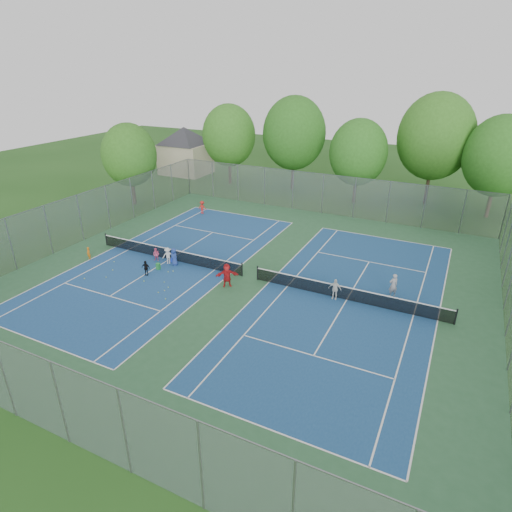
{
  "coord_description": "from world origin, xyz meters",
  "views": [
    {
      "loc": [
        12.31,
        -23.96,
        13.93
      ],
      "look_at": [
        0.0,
        1.0,
        1.3
      ],
      "focal_mm": 30.0,
      "sensor_mm": 36.0,
      "label": 1
    }
  ],
  "objects": [
    {
      "name": "house",
      "position": [
        -22.0,
        24.0,
        4.21
      ],
      "size": [
        11.03,
        11.03,
        7.3
      ],
      "color": "#B7A88C",
      "rests_on": "ground"
    },
    {
      "name": "court_right",
      "position": [
        7.0,
        0.0,
        0.02
      ],
      "size": [
        10.97,
        23.77,
        0.01
      ],
      "primitive_type": "cube",
      "color": "navy",
      "rests_on": "court_pad"
    },
    {
      "name": "fence_west",
      "position": [
        -16.0,
        0.0,
        2.0
      ],
      "size": [
        0.1,
        32.0,
        4.0
      ],
      "primitive_type": "cube",
      "rotation": [
        0.0,
        0.0,
        1.57
      ],
      "color": "gray",
      "rests_on": "ground"
    },
    {
      "name": "tennis_ball_9",
      "position": [
        -9.14,
        -4.51,
        0.03
      ],
      "size": [
        0.07,
        0.07,
        0.07
      ],
      "primitive_type": "sphere",
      "color": "#B4C92E",
      "rests_on": "ground"
    },
    {
      "name": "tennis_ball_8",
      "position": [
        -4.22,
        -4.24,
        0.03
      ],
      "size": [
        0.07,
        0.07,
        0.07
      ],
      "primitive_type": "sphere",
      "color": "yellow",
      "rests_on": "ground"
    },
    {
      "name": "net_left",
      "position": [
        -7.0,
        0.0,
        0.46
      ],
      "size": [
        12.87,
        0.1,
        0.91
      ],
      "primitive_type": "cube",
      "color": "black",
      "rests_on": "ground"
    },
    {
      "name": "student_a",
      "position": [
        -12.55,
        -2.73,
        0.52
      ],
      "size": [
        0.43,
        0.34,
        1.03
      ],
      "primitive_type": "imported",
      "rotation": [
        0.0,
        0.0,
        -0.27
      ],
      "color": "orange",
      "rests_on": "ground"
    },
    {
      "name": "instructor",
      "position": [
        9.5,
        1.78,
        0.82
      ],
      "size": [
        0.71,
        0.67,
        1.63
      ],
      "primitive_type": "imported",
      "rotation": [
        0.0,
        0.0,
        3.8
      ],
      "color": "#9C9C9F",
      "rests_on": "ground"
    },
    {
      "name": "ground",
      "position": [
        0.0,
        0.0,
        0.0
      ],
      "size": [
        120.0,
        120.0,
        0.0
      ],
      "primitive_type": "plane",
      "color": "#214D18",
      "rests_on": "ground"
    },
    {
      "name": "fence_north",
      "position": [
        0.0,
        16.0,
        2.0
      ],
      "size": [
        32.0,
        0.1,
        4.0
      ],
      "primitive_type": "cube",
      "color": "gray",
      "rests_on": "ground"
    },
    {
      "name": "student_d",
      "position": [
        -6.85,
        -2.9,
        0.57
      ],
      "size": [
        0.7,
        0.38,
        1.13
      ],
      "primitive_type": "imported",
      "rotation": [
        0.0,
        0.0,
        0.16
      ],
      "color": "black",
      "rests_on": "ground"
    },
    {
      "name": "student_c",
      "position": [
        -6.62,
        -0.6,
        0.65
      ],
      "size": [
        0.97,
        0.8,
        1.3
      ],
      "primitive_type": "imported",
      "rotation": [
        0.0,
        0.0,
        0.45
      ],
      "color": "silver",
      "rests_on": "ground"
    },
    {
      "name": "tennis_ball_10",
      "position": [
        -4.28,
        -3.76,
        0.03
      ],
      "size": [
        0.07,
        0.07,
        0.07
      ],
      "primitive_type": "sphere",
      "color": "#C2E936",
      "rests_on": "ground"
    },
    {
      "name": "court_left",
      "position": [
        -7.0,
        0.0,
        0.02
      ],
      "size": [
        10.97,
        23.77,
        0.01
      ],
      "primitive_type": "cube",
      "color": "navy",
      "rests_on": "court_pad"
    },
    {
      "name": "court_pad",
      "position": [
        0.0,
        0.0,
        0.01
      ],
      "size": [
        32.0,
        32.0,
        0.01
      ],
      "primitive_type": "cube",
      "color": "#2A5935",
      "rests_on": "ground"
    },
    {
      "name": "tennis_ball_7",
      "position": [
        -9.55,
        -3.41,
        0.03
      ],
      "size": [
        0.07,
        0.07,
        0.07
      ],
      "primitive_type": "sphere",
      "color": "#D4ED37",
      "rests_on": "ground"
    },
    {
      "name": "child_far_baseline",
      "position": [
        -10.71,
        10.5,
        0.66
      ],
      "size": [
        0.88,
        0.54,
        1.31
      ],
      "primitive_type": "imported",
      "rotation": [
        0.0,
        0.0,
        3.21
      ],
      "color": "red",
      "rests_on": "ground"
    },
    {
      "name": "tennis_ball_3",
      "position": [
        -10.48,
        -2.28,
        0.03
      ],
      "size": [
        0.07,
        0.07,
        0.07
      ],
      "primitive_type": "sphere",
      "color": "#CFF138",
      "rests_on": "ground"
    },
    {
      "name": "ball_hopper",
      "position": [
        -6.67,
        -1.77,
        0.25
      ],
      "size": [
        0.26,
        0.26,
        0.49
      ],
      "primitive_type": "cube",
      "rotation": [
        0.0,
        0.0,
        0.02
      ],
      "color": "green",
      "rests_on": "ground"
    },
    {
      "name": "tree_nc",
      "position": [
        2.0,
        21.0,
        5.39
      ],
      "size": [
        6.0,
        6.0,
        8.85
      ],
      "color": "#443326",
      "rests_on": "ground"
    },
    {
      "name": "fence_south",
      "position": [
        0.0,
        -16.0,
        2.0
      ],
      "size": [
        32.0,
        0.1,
        4.0
      ],
      "primitive_type": "cube",
      "color": "gray",
      "rests_on": "ground"
    },
    {
      "name": "tennis_ball_5",
      "position": [
        -4.45,
        -4.61,
        0.03
      ],
      "size": [
        0.07,
        0.07,
        0.07
      ],
      "primitive_type": "sphere",
      "color": "yellow",
      "rests_on": "ground"
    },
    {
      "name": "tennis_ball_4",
      "position": [
        -10.36,
        -5.33,
        0.03
      ],
      "size": [
        0.07,
        0.07,
        0.07
      ],
      "primitive_type": "sphere",
      "color": "#EBF037",
      "rests_on": "ground"
    },
    {
      "name": "tree_ne",
      "position": [
        15.0,
        22.0,
        5.97
      ],
      "size": [
        6.6,
        6.6,
        9.77
      ],
      "color": "#443326",
      "rests_on": "ground"
    },
    {
      "name": "tree_nw",
      "position": [
        -14.0,
        22.0,
        5.89
      ],
      "size": [
        6.4,
        6.4,
        9.58
      ],
      "color": "#443326",
      "rests_on": "ground"
    },
    {
      "name": "tennis_ball_2",
      "position": [
        -5.47,
        -1.59,
        0.03
      ],
      "size": [
        0.07,
        0.07,
        0.07
      ],
      "primitive_type": "sphere",
      "color": "yellow",
      "rests_on": "ground"
    },
    {
      "name": "student_b",
      "position": [
        -7.73,
        -0.6,
        0.52
      ],
      "size": [
        0.56,
        0.47,
        1.04
      ],
      "primitive_type": "imported",
      "rotation": [
        0.0,
        0.0,
        0.16
      ],
      "color": "#E95A88",
      "rests_on": "ground"
    },
    {
      "name": "student_f",
      "position": [
        -0.83,
        -1.76,
        0.83
      ],
      "size": [
        1.55,
        1.28,
        1.67
      ],
      "primitive_type": "imported",
      "rotation": [
        0.0,
        0.0,
        0.6
      ],
      "color": "red",
      "rests_on": "ground"
    },
    {
      "name": "teen_court_b",
      "position": [
        6.21,
        -0.16,
        0.7
      ],
      "size": [
        0.84,
        0.41,
        1.4
      ],
      "primitive_type": "imported",
      "rotation": [
        0.0,
        0.0,
        0.08
      ],
      "color": "silver",
      "rests_on": "ground"
    },
    {
      "name": "tennis_ball_6",
      "position": [
        -5.0,
        -3.27,
        0.03
      ],
      "size": [
        0.07,
        0.07,
        0.07
      ],
      "primitive_type": "sphere",
      "color": "#9EC12C",
      "rests_on": "ground"
    },
    {
      "name": "net_right",
      "position": [
        7.0,
        0.0,
        0.46
      ],
      "size": [
        12.87,
        0.1,
        0.91
      ],
      "primitive_type": "cube",
      "color": "black",
      "rests_on": "ground"
    },
    {
      "name": "student_e",
      "position": [
        -6.05,
        -0.6,
        0.69
      ],
      "size": [
        0.77,
        0.62,
        1.37
      ],
      "primitive_type": "imported",
      "rotation": [
        0.0,
        0.0,
        -0.32
      ],
      "color": "navy",
      "rests_on": "ground"
    },
    {
      "name": "tennis_ball_11",
      "position": [
        -6.36,
        -3.77,
        0.03
      ],
      "size": [
        0.07,
        0.07,
        0.07
      ],
      "primitive_type": "sphere",
      "color": "#C4EF37",
      "rests_on": "ground"
    },
    {
      "name": "ball_crate",
      "position": [
        -6.52,
        -0.15,
        0.14
      ],
      "size": [
        0.39,
        0.39,
        0.28
      ],
      "primitive_type": "cube",
      "rotation": [
        0.0,
        0.0,
        0.23
      ],
      "color": "blue",
      "rests_on": "ground"
    },
    {
      "name": "tennis_ball_1",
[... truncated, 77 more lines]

